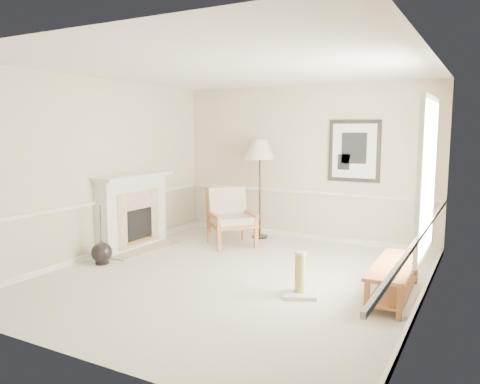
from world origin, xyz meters
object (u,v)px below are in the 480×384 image
Objects in this scene: floor_vase at (102,253)px; floor_lamp at (260,152)px; armchair at (230,214)px; bench at (394,275)px; scratching_post at (300,282)px.

floor_lamp is at bearing 64.20° from floor_vase.
armchair is (1.10, 2.10, 0.38)m from floor_vase.
bench is at bearing 8.45° from floor_vase.
floor_vase is at bearing -164.74° from armchair.
armchair is at bearing -110.08° from floor_lamp.
floor_lamp is (1.35, 2.80, 1.48)m from floor_vase.
floor_lamp is at bearing 143.35° from bench.
floor_lamp reaches higher than bench.
floor_vase is 1.64× the size of scratching_post.
bench is 2.70× the size of scratching_post.
bench is at bearing -36.65° from floor_lamp.
floor_vase is 3.23m from scratching_post.
floor_vase is 4.32m from bench.
armchair reaches higher than scratching_post.
bench is at bearing -71.90° from armchair.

